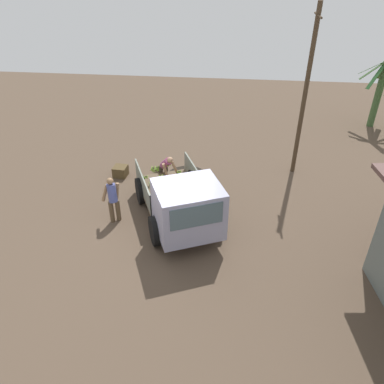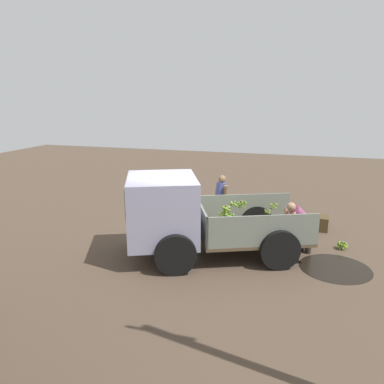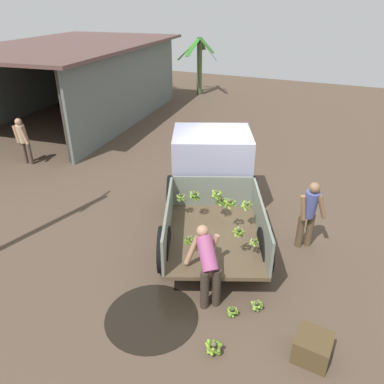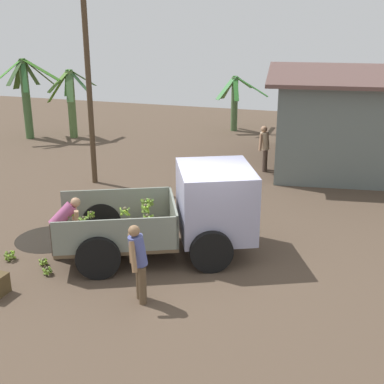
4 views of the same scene
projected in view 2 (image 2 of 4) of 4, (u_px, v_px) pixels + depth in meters
name	position (u px, v px, depth m)	size (l,w,h in m)	color
ground	(177.00, 249.00, 9.90)	(36.00, 36.00, 0.00)	brown
mud_patch_0	(335.00, 268.00, 8.75)	(1.65, 1.65, 0.01)	black
cargo_truck	(179.00, 214.00, 9.18)	(4.80, 3.53, 2.04)	brown
person_foreground_visitor	(220.00, 199.00, 11.36)	(0.51, 0.61, 1.62)	brown
person_worker_loading	(301.00, 223.00, 9.43)	(0.80, 0.83, 1.38)	#362D25
banana_bunch_on_ground_0	(308.00, 242.00, 10.09)	(0.23, 0.22, 0.17)	#4E4733
banana_bunch_on_ground_1	(342.00, 245.00, 9.83)	(0.28, 0.29, 0.22)	brown
banana_bunch_on_ground_2	(296.00, 236.00, 10.50)	(0.24, 0.24, 0.18)	brown
wooden_crate_0	(319.00, 223.00, 11.27)	(0.53, 0.53, 0.42)	#4D3C22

